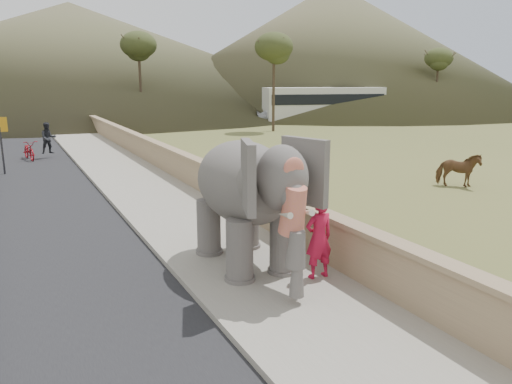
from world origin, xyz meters
TOP-DOWN VIEW (x-y plane):
  - ground at (0.00, 0.00)m, footprint 160.00×160.00m
  - walkway at (0.00, 10.00)m, footprint 3.00×120.00m
  - parapet at (1.65, 10.00)m, footprint 0.30×120.00m
  - signboard at (-4.50, 17.48)m, footprint 0.60×0.08m
  - cow at (10.60, 7.24)m, footprint 1.59×1.55m
  - distant_car at (17.67, 33.40)m, footprint 4.55×3.09m
  - bus_white at (21.81, 32.60)m, footprint 11.28×4.91m
  - bus_orange at (28.41, 32.90)m, footprint 11.23×3.89m
  - hill_right at (36.00, 52.00)m, footprint 56.00×56.00m
  - hill_far at (5.00, 70.00)m, footprint 80.00×80.00m
  - elephant_and_man at (0.02, 3.40)m, footprint 2.23×3.81m
  - motorcyclist at (-3.00, 21.21)m, footprint 1.83×1.92m
  - trees at (2.38, 27.86)m, footprint 47.76×43.15m

SIDE VIEW (x-z plane):
  - ground at x=0.00m, z-range 0.00..0.00m
  - walkway at x=0.00m, z-range 0.00..0.15m
  - parapet at x=1.65m, z-range 0.00..1.10m
  - cow at x=10.60m, z-range 0.00..1.29m
  - motorcyclist at x=-3.00m, z-range -0.21..1.60m
  - distant_car at x=17.67m, z-range 0.00..1.44m
  - elephant_and_man at x=0.02m, z-range 0.14..2.88m
  - bus_white at x=21.81m, z-range 0.00..3.10m
  - bus_orange at x=28.41m, z-range 0.00..3.10m
  - signboard at x=-4.50m, z-range 0.44..2.84m
  - trees at x=2.38m, z-range -0.30..7.73m
  - hill_far at x=5.00m, z-range 0.00..14.00m
  - hill_right at x=36.00m, z-range 0.00..16.00m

